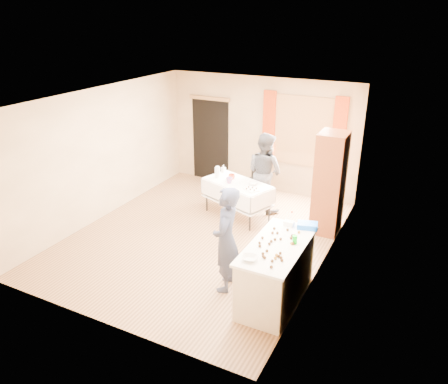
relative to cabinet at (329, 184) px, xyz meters
The scene contains 29 objects.
floor 2.56m from the cabinet, 147.38° to the right, with size 4.50×5.50×0.02m, color #9E7047.
ceiling 2.88m from the cabinet, 147.38° to the right, with size 4.50×5.50×0.02m, color white.
wall_back 2.51m from the cabinet, 143.25° to the left, with size 4.50×0.02×2.60m, color tan.
wall_front 4.51m from the cabinet, 116.26° to the right, with size 4.50×0.02×2.60m, color tan.
wall_left 4.45m from the cabinet, 163.32° to the right, with size 0.02×5.50×2.60m, color tan.
wall_right 1.34m from the cabinet, 78.03° to the right, with size 0.02×5.50×2.60m, color tan.
window_frame 1.83m from the cabinet, 124.39° to the left, with size 1.32×0.06×1.52m, color olive.
window_pane 1.82m from the cabinet, 124.67° to the left, with size 1.20×0.02×1.40m, color white.
curtain_left 2.32m from the cabinet, 141.73° to the left, with size 0.28×0.06×1.65m, color #9E2F0B.
curtain_right 1.51m from the cabinet, 98.55° to the left, with size 0.28×0.06×1.65m, color #9E2F0B.
doorway 3.60m from the cabinet, 156.12° to the left, with size 0.95×0.04×2.00m, color black.
door_lintel 3.74m from the cabinet, 156.56° to the left, with size 1.05×0.06×0.08m, color olive.
cabinet is the anchor object (origin of this frame).
counter 2.52m from the cabinet, 92.33° to the right, with size 0.74×1.55×0.91m.
party_table 1.87m from the cabinet, behind, with size 1.57×1.15×0.75m.
chair 2.08m from the cabinet, 156.66° to the left, with size 0.46×0.46×0.96m.
girl 2.67m from the cabinet, 109.16° to the right, with size 0.52×0.67×1.64m, color #282D47.
woman 1.50m from the cabinet, 164.62° to the left, with size 0.97×0.87×1.66m, color black.
soda_can 2.33m from the cabinet, 87.47° to the right, with size 0.07×0.07×0.12m, color #048B0D.
mixing_bowl 3.02m from the cabinet, 95.47° to the right, with size 0.25×0.25×0.05m, color white.
foam_block 1.86m from the cabinet, 94.54° to the right, with size 0.15×0.10×0.08m, color white.
blue_basket 1.79m from the cabinet, 86.13° to the right, with size 0.30×0.20×0.08m, color blue.
pitcher 2.27m from the cabinet, behind, with size 0.11×0.11×0.22m, color silver.
cup_red 1.97m from the cabinet, behind, with size 0.15×0.15×0.11m, color #B73D1F.
cup_rainbow 1.94m from the cabinet, behind, with size 0.16×0.16×0.12m, color red.
small_bowl 1.48m from the cabinet, behind, with size 0.24×0.24×0.06m, color white.
pastry_tray 1.46m from the cabinet, 161.66° to the right, with size 0.28×0.20×0.02m, color white.
bottle 2.31m from the cabinet, behind, with size 0.09×0.09×0.16m, color white.
cake_balls 2.52m from the cabinet, 91.87° to the right, with size 0.50×1.10×0.04m.
Camera 1 is at (3.63, -6.29, 3.95)m, focal length 35.00 mm.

